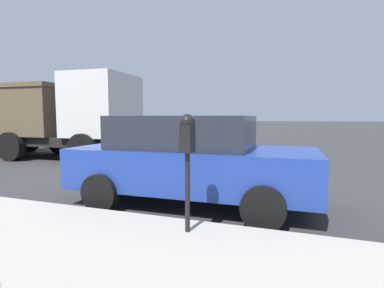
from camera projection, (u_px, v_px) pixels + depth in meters
ground_plane at (207, 191)px, 6.38m from camera, size 220.00×220.00×0.00m
parking_meter at (187, 142)px, 3.63m from camera, size 0.21×0.19×1.46m
car_blue at (190, 159)px, 5.40m from camera, size 2.07×4.33×1.60m
dump_truck at (50, 115)px, 11.61m from camera, size 2.98×6.90×3.11m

